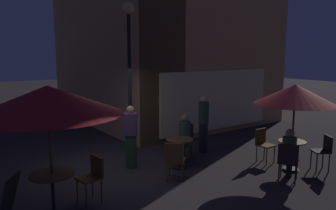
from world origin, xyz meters
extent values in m
plane|color=#2B2628|center=(0.00, 0.00, 0.00)|extent=(60.00, 60.00, 0.00)
cube|color=tan|center=(5.05, 2.35, 4.78)|extent=(7.13, 1.75, 9.56)
cube|color=tan|center=(2.37, 5.40, 4.78)|extent=(1.75, 7.86, 9.56)
cube|color=beige|center=(4.70, 1.43, 1.25)|extent=(4.99, 0.08, 2.10)
cylinder|color=black|center=(0.87, 0.95, 1.99)|extent=(0.10, 0.10, 3.98)
sphere|color=#FDC773|center=(0.87, 0.95, 4.08)|extent=(0.33, 0.33, 0.33)
cube|color=black|center=(-2.69, -1.21, 0.46)|extent=(0.54, 0.62, 0.90)
cylinder|color=black|center=(3.55, -2.36, 0.01)|extent=(0.40, 0.40, 0.03)
cylinder|color=black|center=(3.55, -2.36, 0.37)|extent=(0.06, 0.06, 0.73)
cylinder|color=olive|center=(3.55, -2.36, 0.75)|extent=(0.67, 0.67, 0.03)
cylinder|color=black|center=(-1.95, -1.20, 0.38)|extent=(0.06, 0.06, 0.76)
cylinder|color=#44361D|center=(-1.95, -1.20, 0.77)|extent=(0.79, 0.79, 0.03)
cylinder|color=black|center=(1.43, -0.57, 0.01)|extent=(0.40, 0.40, 0.03)
cylinder|color=black|center=(1.43, -0.57, 0.36)|extent=(0.06, 0.06, 0.73)
cylinder|color=#53341F|center=(1.43, -0.57, 0.74)|extent=(0.70, 0.70, 0.03)
cylinder|color=black|center=(3.55, -2.36, 0.03)|extent=(0.36, 0.36, 0.06)
cylinder|color=#503A1D|center=(3.55, -2.36, 1.06)|extent=(0.05, 0.05, 2.12)
cone|color=maroon|center=(3.55, -2.36, 1.93)|extent=(1.94, 1.94, 0.49)
cylinder|color=#4A3B29|center=(-1.95, -1.20, 1.16)|extent=(0.05, 0.05, 2.31)
cone|color=maroon|center=(-1.95, -1.20, 2.11)|extent=(2.59, 2.59, 0.51)
cylinder|color=black|center=(2.96, -2.49, 0.22)|extent=(0.03, 0.03, 0.44)
cylinder|color=black|center=(3.13, -2.79, 0.22)|extent=(0.03, 0.03, 0.44)
cylinder|color=black|center=(2.66, -2.66, 0.22)|extent=(0.03, 0.03, 0.44)
cylinder|color=black|center=(2.82, -2.96, 0.22)|extent=(0.03, 0.03, 0.44)
cube|color=black|center=(2.89, -2.72, 0.46)|extent=(0.59, 0.59, 0.04)
cube|color=black|center=(2.72, -2.82, 0.69)|extent=(0.24, 0.40, 0.43)
cylinder|color=black|center=(3.95, -2.81, 0.24)|extent=(0.03, 0.03, 0.47)
cylinder|color=black|center=(4.12, -2.56, 0.24)|extent=(0.03, 0.03, 0.47)
cylinder|color=black|center=(4.20, -2.99, 0.24)|extent=(0.03, 0.03, 0.47)
cylinder|color=black|center=(4.37, -2.73, 0.24)|extent=(0.03, 0.03, 0.47)
cube|color=black|center=(4.16, -2.77, 0.49)|extent=(0.53, 0.53, 0.03)
cube|color=black|center=(4.30, -2.87, 0.70)|extent=(0.25, 0.34, 0.38)
cylinder|color=brown|center=(3.71, -1.75, 0.23)|extent=(0.03, 0.03, 0.45)
cylinder|color=brown|center=(3.39, -1.75, 0.23)|extent=(0.03, 0.03, 0.45)
cylinder|color=brown|center=(3.71, -1.43, 0.23)|extent=(0.03, 0.03, 0.45)
cylinder|color=brown|center=(3.39, -1.43, 0.23)|extent=(0.03, 0.03, 0.45)
cube|color=brown|center=(3.55, -1.59, 0.47)|extent=(0.41, 0.41, 0.04)
cube|color=brown|center=(3.55, -1.41, 0.69)|extent=(0.40, 0.04, 0.40)
cylinder|color=brown|center=(-1.36, -1.28, 0.24)|extent=(0.03, 0.03, 0.48)
cylinder|color=brown|center=(-1.41, -0.95, 0.24)|extent=(0.03, 0.03, 0.48)
cylinder|color=brown|center=(-1.03, -1.23, 0.24)|extent=(0.03, 0.03, 0.48)
cylinder|color=brown|center=(-1.08, -0.90, 0.24)|extent=(0.03, 0.03, 0.48)
cube|color=brown|center=(-1.22, -1.09, 0.50)|extent=(0.48, 0.48, 0.04)
cube|color=brown|center=(-1.03, -1.06, 0.71)|extent=(0.10, 0.42, 0.39)
cylinder|color=brown|center=(0.89, -0.86, 0.22)|extent=(0.03, 0.03, 0.43)
cylinder|color=brown|center=(1.13, -1.10, 0.22)|extent=(0.03, 0.03, 0.43)
cylinder|color=brown|center=(0.64, -1.10, 0.22)|extent=(0.03, 0.03, 0.43)
cylinder|color=brown|center=(0.88, -1.35, 0.22)|extent=(0.03, 0.03, 0.43)
cube|color=brown|center=(0.89, -1.10, 0.45)|extent=(0.61, 0.61, 0.04)
cube|color=brown|center=(0.75, -1.24, 0.69)|extent=(0.33, 0.34, 0.44)
cylinder|color=brown|center=(1.96, -0.33, 0.22)|extent=(0.03, 0.03, 0.44)
cylinder|color=brown|center=(1.75, -0.08, 0.22)|extent=(0.03, 0.03, 0.44)
cylinder|color=brown|center=(2.21, -0.11, 0.22)|extent=(0.03, 0.03, 0.44)
cylinder|color=brown|center=(2.00, 0.14, 0.22)|extent=(0.03, 0.03, 0.44)
cube|color=brown|center=(1.98, -0.10, 0.46)|extent=(0.58, 0.58, 0.04)
cube|color=brown|center=(2.12, 0.03, 0.72)|extent=(0.30, 0.34, 0.49)
cube|color=black|center=(3.01, -2.66, 0.49)|extent=(0.47, 0.45, 0.14)
cylinder|color=black|center=(3.16, -2.58, 0.24)|extent=(0.14, 0.14, 0.49)
cylinder|color=#244F2C|center=(2.89, -2.72, 0.76)|extent=(0.31, 0.31, 0.55)
sphere|color=#956747|center=(2.89, -2.72, 1.13)|extent=(0.20, 0.20, 0.20)
cube|color=#2D442B|center=(1.87, -0.19, 0.49)|extent=(0.48, 0.47, 0.14)
cylinder|color=#2D442B|center=(1.75, -0.29, 0.24)|extent=(0.14, 0.14, 0.49)
cylinder|color=#2F483B|center=(1.98, -0.10, 0.78)|extent=(0.31, 0.31, 0.58)
sphere|color=#986951|center=(1.98, -0.10, 1.16)|extent=(0.21, 0.21, 0.21)
cylinder|color=#2A4929|center=(0.43, 0.17, 0.43)|extent=(0.29, 0.29, 0.86)
cylinder|color=#64406E|center=(0.43, 0.17, 1.14)|extent=(0.34, 0.34, 0.56)
sphere|color=tan|center=(0.43, 0.17, 1.51)|extent=(0.19, 0.19, 0.19)
cylinder|color=black|center=(2.83, 0.09, 0.44)|extent=(0.26, 0.26, 0.87)
cylinder|color=#233E31|center=(2.83, 0.09, 1.19)|extent=(0.30, 0.30, 0.63)
sphere|color=beige|center=(2.83, 0.09, 1.59)|extent=(0.20, 0.20, 0.20)
camera|label=1|loc=(-3.54, -6.93, 2.91)|focal=35.12mm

